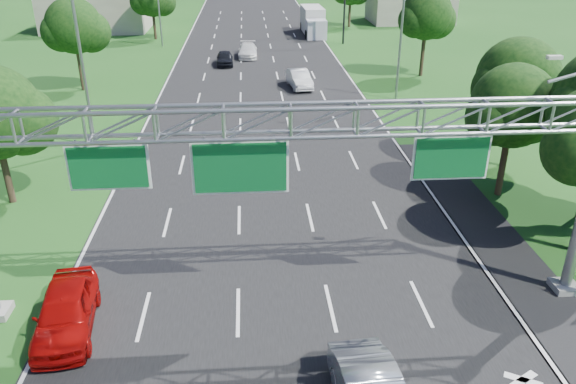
{
  "coord_description": "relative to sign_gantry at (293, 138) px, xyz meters",
  "views": [
    {
      "loc": [
        -1.16,
        -6.13,
        13.48
      ],
      "look_at": [
        0.35,
        14.43,
        3.66
      ],
      "focal_mm": 35.0,
      "sensor_mm": 36.0,
      "label": 1
    }
  ],
  "objects": [
    {
      "name": "ground",
      "position": [
        -0.33,
        18.0,
        -6.89
      ],
      "size": [
        220.0,
        220.0,
        0.0
      ],
      "primitive_type": "plane",
      "color": "#1A4C16",
      "rests_on": "ground"
    },
    {
      "name": "road",
      "position": [
        -0.33,
        18.0,
        -6.89
      ],
      "size": [
        18.0,
        180.0,
        0.02
      ],
      "primitive_type": "cube",
      "color": "black",
      "rests_on": "ground"
    },
    {
      "name": "road_flare",
      "position": [
        9.87,
        2.0,
        -6.89
      ],
      "size": [
        3.0,
        30.0,
        0.02
      ],
      "primitive_type": "cube",
      "color": "black",
      "rests_on": "ground"
    },
    {
      "name": "sign_gantry",
      "position": [
        0.0,
        0.0,
        0.0
      ],
      "size": [
        23.5,
        1.0,
        9.56
      ],
      "color": "gray",
      "rests_on": "ground"
    },
    {
      "name": "traffic_signal",
      "position": [
        7.15,
        53.0,
        -1.72
      ],
      "size": [
        12.21,
        0.24,
        7.0
      ],
      "color": "black",
      "rests_on": "ground"
    },
    {
      "name": "streetlight_l_near",
      "position": [
        -11.63,
        18.0,
        -1.31
      ],
      "size": [
        2.97,
        0.22,
        10.16
      ],
      "color": "gray",
      "rests_on": "ground"
    },
    {
      "name": "streetlight_r_mid",
      "position": [
        10.97,
        28.0,
        -1.31
      ],
      "size": [
        2.97,
        0.22,
        10.16
      ],
      "color": "gray",
      "rests_on": "ground"
    },
    {
      "name": "tree_cluster_right",
      "position": [
        14.47,
        7.19,
        -1.58
      ],
      "size": [
        9.91,
        14.6,
        8.68
      ],
      "color": "#2D2116",
      "rests_on": "ground"
    },
    {
      "name": "tree_verge_lb",
      "position": [
        -16.25,
        33.04,
        -1.48
      ],
      "size": [
        5.76,
        4.8,
        8.06
      ],
      "color": "#2D2116",
      "rests_on": "ground"
    },
    {
      "name": "tree_verge_rd",
      "position": [
        15.75,
        36.04,
        -1.26
      ],
      "size": [
        5.76,
        4.8,
        8.28
      ],
      "color": "#2D2116",
      "rests_on": "ground"
    },
    {
      "name": "building_left",
      "position": [
        -22.33,
        66.0,
        -4.39
      ],
      "size": [
        14.0,
        10.0,
        5.0
      ],
      "primitive_type": "cube",
      "color": "gray",
      "rests_on": "ground"
    },
    {
      "name": "building_right",
      "position": [
        23.67,
        70.0,
        -4.89
      ],
      "size": [
        12.0,
        9.0,
        4.0
      ],
      "primitive_type": "cube",
      "color": "gray",
      "rests_on": "ground"
    },
    {
      "name": "red_coupe",
      "position": [
        -8.33,
        -1.08,
        -6.05
      ],
      "size": [
        2.55,
        5.12,
        1.68
      ],
      "primitive_type": "imported",
      "rotation": [
        0.0,
        0.0,
        0.12
      ],
      "color": "#9B0807",
      "rests_on": "ground"
    },
    {
      "name": "car_queue_a",
      "position": [
        -1.35,
        45.98,
        -6.16
      ],
      "size": [
        2.16,
        5.11,
        1.47
      ],
      "primitive_type": "imported",
      "rotation": [
        0.0,
        0.0,
        -0.02
      ],
      "color": "silver",
      "rests_on": "ground"
    },
    {
      "name": "car_queue_c",
      "position": [
        -3.83,
        42.17,
        -6.17
      ],
      "size": [
        1.87,
        4.31,
        1.45
      ],
      "primitive_type": "imported",
      "rotation": [
        0.0,
        0.0,
        0.04
      ],
      "color": "black",
      "rests_on": "ground"
    },
    {
      "name": "car_queue_d",
      "position": [
        3.25,
        32.44,
        -6.1
      ],
      "size": [
        2.27,
        4.98,
        1.58
      ],
      "primitive_type": "imported",
      "rotation": [
        0.0,
        0.0,
        0.13
      ],
      "color": "silver",
      "rests_on": "ground"
    },
    {
      "name": "box_truck",
      "position": [
        7.67,
        60.23,
        -5.22
      ],
      "size": [
        2.82,
        9.22,
        3.48
      ],
      "rotation": [
        0.0,
        0.0,
        0.02
      ],
      "color": "silver",
      "rests_on": "ground"
    }
  ]
}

